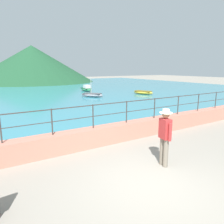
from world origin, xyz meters
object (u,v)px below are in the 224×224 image
(person_walking, at_px, (165,135))
(boat_2, at_px, (143,92))
(boat_0, at_px, (86,89))
(boat_1, at_px, (92,95))

(person_walking, distance_m, boat_2, 17.50)
(boat_0, relative_size, boat_1, 0.98)
(boat_0, height_order, boat_2, boat_0)
(person_walking, relative_size, boat_0, 0.75)
(person_walking, bearing_deg, boat_0, 71.08)
(boat_1, bearing_deg, boat_2, -9.58)
(boat_0, bearing_deg, boat_1, -109.24)
(person_walking, distance_m, boat_0, 21.19)
(person_walking, distance_m, boat_1, 15.57)
(person_walking, bearing_deg, boat_1, 71.20)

